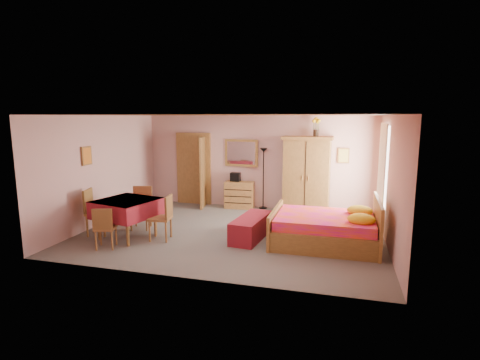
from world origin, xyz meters
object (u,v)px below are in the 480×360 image
(sunflower_vase, at_px, (316,127))
(chair_east, at_px, (160,218))
(bed, at_px, (325,220))
(stereo, at_px, (235,177))
(chair_west, at_px, (98,212))
(chair_south, at_px, (106,227))
(chair_north, at_px, (141,208))
(wardrobe, at_px, (307,175))
(dining_table, at_px, (128,219))
(floor_lamp, at_px, (263,179))
(chest_of_drawers, at_px, (239,195))
(bench, at_px, (251,228))
(wall_mirror, at_px, (241,153))

(sunflower_vase, height_order, chair_east, sunflower_vase)
(bed, bearing_deg, stereo, 135.92)
(chair_west, relative_size, chair_east, 1.07)
(chair_south, xyz_separation_m, chair_west, (-0.67, 0.71, 0.09))
(chair_north, xyz_separation_m, chair_east, (0.79, -0.59, -0.01))
(wardrobe, distance_m, chair_north, 4.35)
(dining_table, bearing_deg, bed, 9.53)
(stereo, relative_size, floor_lamp, 0.16)
(floor_lamp, height_order, sunflower_vase, sunflower_vase)
(sunflower_vase, relative_size, dining_table, 0.44)
(dining_table, bearing_deg, chair_south, -95.20)
(sunflower_vase, xyz_separation_m, chair_west, (-4.42, -3.14, -1.80))
(stereo, relative_size, wardrobe, 0.13)
(wardrobe, bearing_deg, chest_of_drawers, -179.56)
(chest_of_drawers, bearing_deg, bed, -48.49)
(chair_west, bearing_deg, dining_table, 73.08)
(sunflower_vase, relative_size, chair_north, 0.51)
(bed, xyz_separation_m, chair_west, (-4.82, -0.66, 0.02))
(bed, bearing_deg, chest_of_drawers, 134.95)
(bench, xyz_separation_m, chair_north, (-2.62, 0.00, 0.25))
(wall_mirror, bearing_deg, chair_south, -108.47)
(floor_lamp, bearing_deg, chair_south, -120.50)
(dining_table, xyz_separation_m, chair_south, (-0.06, -0.69, 0.00))
(bed, bearing_deg, wardrobe, 103.86)
(sunflower_vase, relative_size, bed, 0.23)
(stereo, xyz_separation_m, bed, (2.60, -2.52, -0.39))
(chest_of_drawers, height_order, chair_east, chair_east)
(bed, relative_size, dining_table, 1.87)
(bed, height_order, dining_table, bed)
(stereo, xyz_separation_m, floor_lamp, (0.79, 0.09, -0.03))
(chest_of_drawers, distance_m, chair_west, 3.92)
(chest_of_drawers, relative_size, dining_table, 0.71)
(wall_mirror, relative_size, chair_west, 0.96)
(chest_of_drawers, distance_m, chair_north, 3.02)
(bed, xyz_separation_m, chair_east, (-3.35, -0.63, -0.01))
(bench, relative_size, chair_south, 1.67)
(stereo, distance_m, chair_west, 3.90)
(floor_lamp, height_order, chair_north, floor_lamp)
(bed, bearing_deg, floor_lamp, 124.81)
(chair_south, relative_size, chair_east, 0.88)
(bench, bearing_deg, bed, 1.54)
(bench, height_order, dining_table, dining_table)
(floor_lamp, xyz_separation_m, sunflower_vase, (1.41, -0.13, 1.45))
(chair_east, bearing_deg, wall_mirror, -23.68)
(bench, height_order, chair_south, chair_south)
(chest_of_drawers, relative_size, floor_lamp, 0.47)
(floor_lamp, bearing_deg, bed, -55.22)
(wardrobe, xyz_separation_m, bench, (-0.92, -2.47, -0.80))
(wardrobe, bearing_deg, chair_west, -141.83)
(chair_west, bearing_deg, stereo, 129.89)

